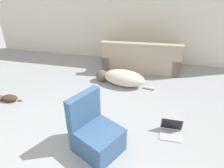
# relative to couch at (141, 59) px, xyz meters

# --- Properties ---
(wall_back) EXTENTS (7.28, 0.06, 2.58)m
(wall_back) POSITION_rel_couch_xyz_m (-0.63, 0.56, 1.02)
(wall_back) COLOR silver
(wall_back) RESTS_ON ground_plane
(couch) EXTENTS (1.94, 0.91, 0.81)m
(couch) POSITION_rel_couch_xyz_m (0.00, 0.00, 0.00)
(couch) COLOR tan
(couch) RESTS_ON ground_plane
(dog) EXTENTS (1.39, 0.60, 0.35)m
(dog) POSITION_rel_couch_xyz_m (-0.35, -0.86, -0.10)
(dog) COLOR beige
(dog) RESTS_ON ground_plane
(cat) EXTENTS (0.50, 0.23, 0.13)m
(cat) POSITION_rel_couch_xyz_m (-2.48, -1.99, -0.20)
(cat) COLOR #473323
(cat) RESTS_ON ground_plane
(laptop_open) EXTENTS (0.36, 0.31, 0.26)m
(laptop_open) POSITION_rel_couch_xyz_m (0.74, -2.25, -0.19)
(laptop_open) COLOR #B7B7BC
(laptop_open) RESTS_ON ground_plane
(book_green) EXTENTS (0.26, 0.20, 0.02)m
(book_green) POSITION_rel_couch_xyz_m (-0.98, -2.00, -0.26)
(book_green) COLOR #2D663D
(book_green) RESTS_ON ground_plane
(side_chair) EXTENTS (0.85, 0.82, 0.90)m
(side_chair) POSITION_rel_couch_xyz_m (-0.40, -2.83, 0.02)
(side_chair) COLOR #385B84
(side_chair) RESTS_ON ground_plane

